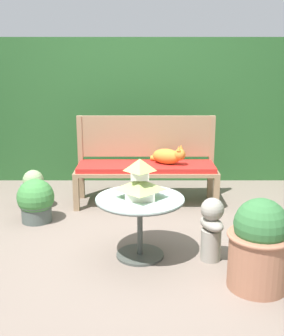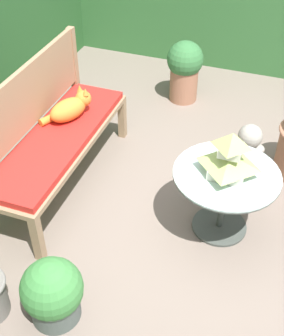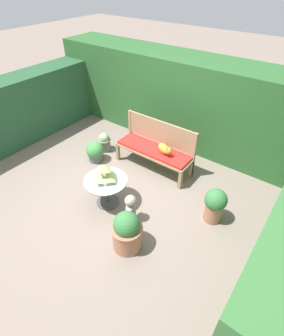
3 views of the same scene
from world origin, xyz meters
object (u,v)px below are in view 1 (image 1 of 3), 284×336
(garden_bust, at_px, (211,227))
(potted_plant_table_far, at_px, (259,245))
(patio_table, at_px, (140,210))
(pagoda_birdhouse, at_px, (140,181))
(potted_plant_path_edge, at_px, (34,189))
(potted_plant_patio_mid, at_px, (36,201))
(garden_bench, at_px, (146,170))
(cat, at_px, (169,156))

(garden_bust, xyz_separation_m, potted_plant_table_far, (0.27, -0.41, 0.04))
(patio_table, height_order, pagoda_birdhouse, pagoda_birdhouse)
(garden_bust, height_order, potted_plant_path_edge, garden_bust)
(patio_table, relative_size, potted_plant_patio_mid, 1.64)
(potted_plant_table_far, bearing_deg, garden_bench, 113.81)
(cat, bearing_deg, potted_plant_patio_mid, -133.21)
(cat, xyz_separation_m, patio_table, (-0.31, -1.29, -0.15))
(potted_plant_patio_mid, bearing_deg, patio_table, -36.41)
(pagoda_birdhouse, distance_m, potted_plant_path_edge, 1.69)
(garden_bust, xyz_separation_m, potted_plant_path_edge, (-1.72, 1.22, -0.08))
(patio_table, bearing_deg, potted_plant_path_edge, 134.90)
(pagoda_birdhouse, bearing_deg, potted_plant_patio_mid, 143.59)
(cat, xyz_separation_m, pagoda_birdhouse, (-0.31, -1.29, 0.10))
(pagoda_birdhouse, height_order, potted_plant_patio_mid, pagoda_birdhouse)
(potted_plant_patio_mid, relative_size, potted_plant_table_far, 0.66)
(patio_table, height_order, potted_plant_table_far, potted_plant_table_far)
(garden_bust, distance_m, potted_plant_path_edge, 2.11)
(pagoda_birdhouse, relative_size, potted_plant_table_far, 0.49)
(pagoda_birdhouse, xyz_separation_m, potted_plant_patio_mid, (-1.03, 0.76, -0.43))
(cat, height_order, patio_table, cat)
(pagoda_birdhouse, bearing_deg, patio_table, 90.00)
(cat, height_order, potted_plant_path_edge, cat)
(pagoda_birdhouse, bearing_deg, potted_plant_path_edge, 134.90)
(patio_table, height_order, potted_plant_patio_mid, patio_table)
(cat, relative_size, patio_table, 0.53)
(garden_bench, distance_m, cat, 0.29)
(patio_table, xyz_separation_m, potted_plant_table_far, (0.84, -0.48, -0.08))
(pagoda_birdhouse, distance_m, potted_plant_table_far, 1.01)
(garden_bust, bearing_deg, potted_plant_table_far, 10.47)
(patio_table, bearing_deg, pagoda_birdhouse, -90.00)
(garden_bust, bearing_deg, patio_table, -118.50)
(cat, bearing_deg, pagoda_birdhouse, -77.97)
(garden_bust, height_order, potted_plant_patio_mid, garden_bust)
(potted_plant_patio_mid, bearing_deg, potted_plant_path_edge, 106.68)
(garden_bust, xyz_separation_m, potted_plant_patio_mid, (-1.60, 0.83, -0.07))
(potted_plant_path_edge, bearing_deg, garden_bench, 5.64)
(garden_bench, height_order, cat, cat)
(potted_plant_patio_mid, bearing_deg, cat, 21.36)
(patio_table, xyz_separation_m, pagoda_birdhouse, (0.00, -0.00, 0.24))
(garden_bench, relative_size, potted_plant_table_far, 2.35)
(garden_bust, bearing_deg, pagoda_birdhouse, -118.50)
(patio_table, distance_m, potted_plant_path_edge, 1.64)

